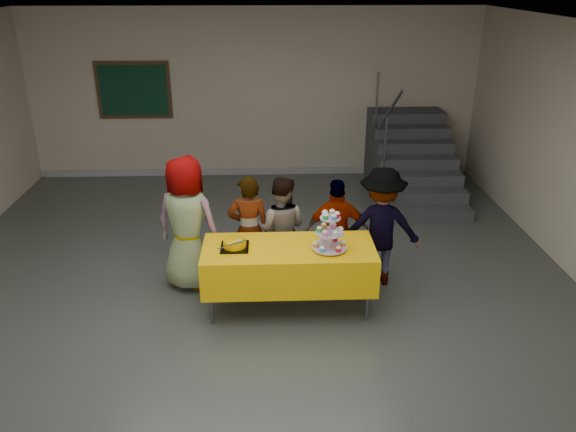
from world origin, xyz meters
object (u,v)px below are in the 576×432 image
(schoolchild_e, at_px, (381,227))
(staircase, at_px, (410,162))
(bake_table, at_px, (289,264))
(schoolchild_a, at_px, (187,224))
(bear_cake, at_px, (235,243))
(schoolchild_b, at_px, (249,230))
(schoolchild_c, at_px, (281,229))
(schoolchild_d, at_px, (337,232))
(noticeboard, at_px, (134,90))
(cupcake_stand, at_px, (330,234))

(schoolchild_e, xyz_separation_m, staircase, (1.14, 3.20, -0.25))
(bake_table, xyz_separation_m, schoolchild_a, (-1.16, 0.56, 0.26))
(schoolchild_a, relative_size, schoolchild_e, 1.11)
(staircase, bearing_deg, bear_cake, -127.12)
(schoolchild_b, relative_size, staircase, 0.57)
(bake_table, distance_m, staircase, 4.40)
(schoolchild_b, relative_size, schoolchild_e, 0.94)
(bear_cake, relative_size, schoolchild_e, 0.24)
(schoolchild_c, height_order, schoolchild_d, schoolchild_c)
(schoolchild_a, xyz_separation_m, noticeboard, (-1.39, 4.04, 0.78))
(cupcake_stand, relative_size, schoolchild_d, 0.34)
(bear_cake, xyz_separation_m, schoolchild_c, (0.52, 0.70, -0.17))
(cupcake_stand, relative_size, staircase, 0.19)
(schoolchild_c, xyz_separation_m, noticeboard, (-2.49, 3.90, 0.94))
(bear_cake, distance_m, noticeboard, 5.06)
(cupcake_stand, relative_size, schoolchild_e, 0.30)
(schoolchild_a, distance_m, schoolchild_d, 1.77)
(schoolchild_b, distance_m, schoolchild_d, 1.05)
(schoolchild_b, height_order, schoolchild_d, schoolchild_b)
(noticeboard, bearing_deg, schoolchild_a, -70.99)
(noticeboard, bearing_deg, schoolchild_b, -62.04)
(schoolchild_c, height_order, schoolchild_e, schoolchild_e)
(schoolchild_b, relative_size, noticeboard, 1.06)
(bear_cake, bearing_deg, schoolchild_b, 77.89)
(schoolchild_c, bearing_deg, cupcake_stand, 135.07)
(schoolchild_d, bearing_deg, schoolchild_c, -6.78)
(bake_table, xyz_separation_m, bear_cake, (-0.58, 0.00, 0.27))
(bear_cake, relative_size, schoolchild_d, 0.27)
(schoolchild_b, distance_m, staircase, 4.15)
(bear_cake, xyz_separation_m, noticeboard, (-1.97, 4.60, 0.77))
(noticeboard, bearing_deg, schoolchild_e, -47.69)
(schoolchild_e, bearing_deg, schoolchild_b, 4.61)
(bake_table, relative_size, schoolchild_c, 1.42)
(bake_table, relative_size, bear_cake, 5.25)
(schoolchild_a, relative_size, staircase, 0.68)
(schoolchild_b, bearing_deg, schoolchild_a, 4.12)
(schoolchild_a, relative_size, schoolchild_c, 1.23)
(schoolchild_a, bearing_deg, schoolchild_e, -159.18)
(schoolchild_a, xyz_separation_m, staircase, (3.43, 3.21, -0.33))
(staircase, bearing_deg, cupcake_stand, -115.46)
(cupcake_stand, bearing_deg, schoolchild_c, 122.95)
(bear_cake, relative_size, schoolchild_a, 0.22)
(bear_cake, bearing_deg, noticeboard, 113.21)
(bake_table, xyz_separation_m, schoolchild_d, (0.60, 0.59, 0.10))
(bear_cake, xyz_separation_m, schoolchild_e, (1.70, 0.56, -0.09))
(bake_table, xyz_separation_m, schoolchild_b, (-0.45, 0.63, 0.13))
(bake_table, bearing_deg, schoolchild_e, 26.68)
(schoolchild_d, bearing_deg, schoolchild_a, 3.39)
(bake_table, height_order, staircase, staircase)
(schoolchild_d, bearing_deg, cupcake_stand, 78.25)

